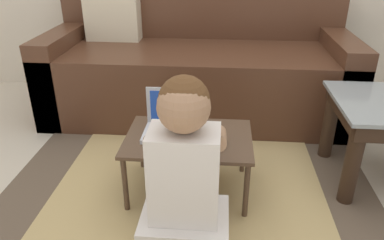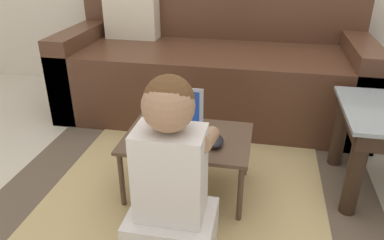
{
  "view_description": "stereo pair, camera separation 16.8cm",
  "coord_description": "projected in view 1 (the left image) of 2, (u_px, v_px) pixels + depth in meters",
  "views": [
    {
      "loc": [
        0.12,
        -1.33,
        1.09
      ],
      "look_at": [
        -0.01,
        0.18,
        0.35
      ],
      "focal_mm": 35.0,
      "sensor_mm": 36.0,
      "label": 1
    },
    {
      "loc": [
        0.28,
        -1.31,
        1.09
      ],
      "look_at": [
        -0.01,
        0.18,
        0.35
      ],
      "focal_mm": 35.0,
      "sensor_mm": 36.0,
      "label": 2
    }
  ],
  "objects": [
    {
      "name": "ground_plane",
      "position": [
        191.0,
        207.0,
        1.68
      ],
      "size": [
        16.0,
        16.0,
        0.0
      ],
      "primitive_type": "plane",
      "color": "beige"
    },
    {
      "name": "area_rug",
      "position": [
        185.0,
        216.0,
        1.62
      ],
      "size": [
        1.76,
        1.97,
        0.01
      ],
      "color": "brown",
      "rests_on": "ground_plane"
    },
    {
      "name": "couch",
      "position": [
        197.0,
        70.0,
        2.51
      ],
      "size": [
        1.94,
        0.81,
        0.81
      ],
      "color": "#4C2D1E",
      "rests_on": "ground_plane"
    },
    {
      "name": "laptop_desk",
      "position": [
        189.0,
        143.0,
        1.68
      ],
      "size": [
        0.56,
        0.39,
        0.29
      ],
      "color": "#4C3828",
      "rests_on": "ground_plane"
    },
    {
      "name": "laptop",
      "position": [
        173.0,
        127.0,
        1.68
      ],
      "size": [
        0.26,
        0.18,
        0.19
      ],
      "color": "#B7BCC6",
      "rests_on": "laptop_desk"
    },
    {
      "name": "computer_mouse",
      "position": [
        219.0,
        140.0,
        1.6
      ],
      "size": [
        0.07,
        0.11,
        0.04
      ],
      "color": "black",
      "rests_on": "laptop_desk"
    },
    {
      "name": "person_seated",
      "position": [
        185.0,
        181.0,
        1.3
      ],
      "size": [
        0.32,
        0.35,
        0.71
      ],
      "color": "silver",
      "rests_on": "ground_plane"
    }
  ]
}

